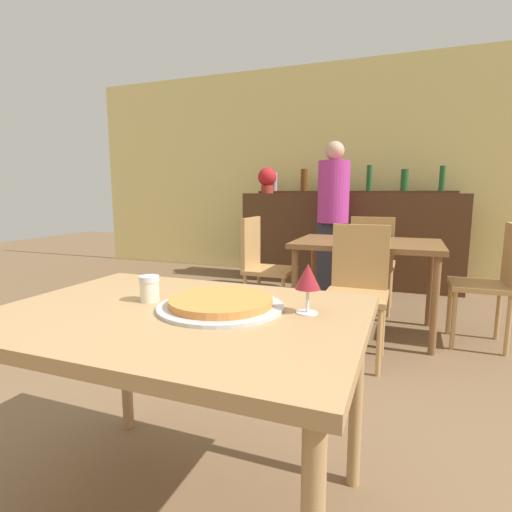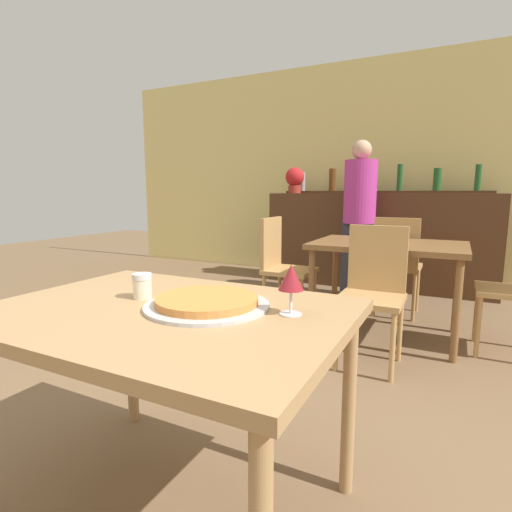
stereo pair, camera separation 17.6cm
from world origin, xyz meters
TOP-DOWN VIEW (x-y plane):
  - wall_back at (0.00, 4.42)m, footprint 8.00×0.05m
  - dining_table_near at (0.00, 0.00)m, footprint 1.18×0.86m
  - dining_table_far at (0.38, 2.17)m, footprint 1.12×0.78m
  - bar_counter at (0.00, 3.91)m, footprint 2.60×0.56m
  - bar_back_shelf at (-0.02, 4.05)m, footprint 2.39×0.24m
  - chair_far_side_front at (0.38, 1.62)m, footprint 0.40×0.40m
  - chair_far_side_back at (0.38, 2.73)m, footprint 0.40×0.40m
  - chair_far_side_left at (-0.51, 2.17)m, footprint 0.40×0.40m
  - chair_far_side_right at (1.27, 2.17)m, footprint 0.40×0.40m
  - pizza_tray at (0.12, 0.07)m, footprint 0.42×0.42m
  - cheese_shaker at (-0.15, 0.06)m, footprint 0.07×0.07m
  - person_standing at (-0.10, 3.33)m, footprint 0.34×0.34m
  - wine_glass at (0.40, 0.12)m, footprint 0.08×0.08m
  - potted_plant at (-1.05, 3.86)m, footprint 0.24×0.24m

SIDE VIEW (x-z plane):
  - chair_far_side_front at x=0.38m, z-range 0.07..0.98m
  - chair_far_side_back at x=0.38m, z-range 0.07..0.98m
  - chair_far_side_left at x=-0.51m, z-range 0.07..0.98m
  - chair_far_side_right at x=1.27m, z-range 0.07..0.98m
  - bar_counter at x=0.00m, z-range 0.00..1.11m
  - dining_table_far at x=0.38m, z-range 0.29..1.03m
  - dining_table_near at x=0.00m, z-range 0.30..1.04m
  - pizza_tray at x=0.12m, z-range 0.74..0.78m
  - cheese_shaker at x=-0.15m, z-range 0.75..0.84m
  - wine_glass at x=0.40m, z-range 0.78..0.94m
  - person_standing at x=-0.10m, z-range 0.07..1.74m
  - bar_back_shelf at x=-0.02m, z-range 1.01..1.35m
  - potted_plant at x=-1.05m, z-range 1.13..1.46m
  - wall_back at x=0.00m, z-range 0.00..2.80m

